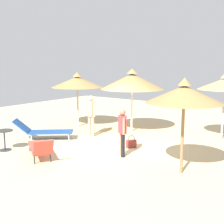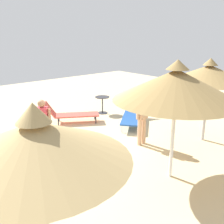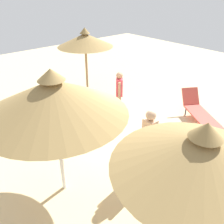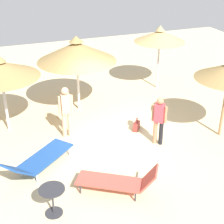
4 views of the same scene
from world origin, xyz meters
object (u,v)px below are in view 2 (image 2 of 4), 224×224
at_px(parasol_umbrella_near_left, 209,73).
at_px(lounge_chair_far_right, 70,114).
at_px(parasol_umbrella_edge, 36,142).
at_px(side_table_round, 102,102).
at_px(person_standing_near_right, 142,114).
at_px(parasol_umbrella_front, 176,85).
at_px(handbag, 72,156).
at_px(person_standing_back, 43,123).
at_px(lounge_chair_far_left, 132,113).

bearing_deg(parasol_umbrella_near_left, lounge_chair_far_right, -151.40).
relative_size(parasol_umbrella_edge, side_table_round, 3.70).
distance_m(parasol_umbrella_edge, person_standing_near_right, 5.51).
relative_size(parasol_umbrella_front, lounge_chair_far_right, 1.39).
distance_m(parasol_umbrella_near_left, parasol_umbrella_edge, 6.62).
bearing_deg(parasol_umbrella_edge, handbag, 142.76).
distance_m(parasol_umbrella_edge, side_table_round, 8.58).
bearing_deg(person_standing_back, side_table_round, 117.31).
height_order(lounge_chair_far_right, handbag, lounge_chair_far_right).
xyz_separation_m(parasol_umbrella_near_left, handbag, (-1.51, -4.07, -2.02)).
bearing_deg(parasol_umbrella_edge, person_standing_near_right, 119.86).
bearing_deg(person_standing_near_right, parasol_umbrella_front, -26.65).
bearing_deg(lounge_chair_far_right, parasol_umbrella_front, -3.68).
bearing_deg(parasol_umbrella_front, parasol_umbrella_edge, -76.73).
xyz_separation_m(parasol_umbrella_edge, person_standing_near_right, (-2.67, 4.65, -1.27)).
height_order(parasol_umbrella_edge, lounge_chair_far_right, parasol_umbrella_edge).
distance_m(parasol_umbrella_edge, handbag, 4.43).
relative_size(lounge_chair_far_left, handbag, 4.80).
bearing_deg(side_table_round, parasol_umbrella_edge, -43.90).
bearing_deg(lounge_chair_far_right, person_standing_near_right, 10.11).
bearing_deg(person_standing_near_right, lounge_chair_far_left, 142.78).
xyz_separation_m(handbag, side_table_round, (-2.95, 3.46, 0.34)).
distance_m(person_standing_near_right, handbag, 2.48).
distance_m(lounge_chair_far_right, handbag, 3.29).
bearing_deg(parasol_umbrella_front, parasol_umbrella_near_left, 104.71).
distance_m(lounge_chair_far_right, person_standing_back, 2.74).
relative_size(person_standing_back, handbag, 3.44).
distance_m(parasol_umbrella_edge, person_standing_back, 4.80).
height_order(parasol_umbrella_edge, handbag, parasol_umbrella_edge).
xyz_separation_m(parasol_umbrella_front, lounge_chair_far_right, (-5.01, 0.32, -1.91)).
bearing_deg(lounge_chair_far_left, side_table_round, -178.23).
xyz_separation_m(parasol_umbrella_edge, side_table_round, (-6.05, 5.82, -1.77)).
bearing_deg(parasol_umbrella_edge, lounge_chair_far_right, 145.29).
bearing_deg(parasol_umbrella_front, lounge_chair_far_right, 176.32).
relative_size(person_standing_near_right, side_table_round, 2.38).
bearing_deg(parasol_umbrella_front, lounge_chair_far_left, 148.04).
xyz_separation_m(lounge_chair_far_left, person_standing_back, (0.17, -3.80, 0.52)).
bearing_deg(lounge_chair_far_right, lounge_chair_far_left, 48.03).
bearing_deg(handbag, lounge_chair_far_right, 148.31).
relative_size(parasol_umbrella_near_left, handbag, 5.70).
distance_m(lounge_chair_far_right, lounge_chair_far_left, 2.41).
xyz_separation_m(lounge_chair_far_right, side_table_round, (-0.16, 1.74, 0.13)).
height_order(parasol_umbrella_near_left, parasol_umbrella_front, parasol_umbrella_front).
height_order(lounge_chair_far_right, person_standing_near_right, person_standing_near_right).
xyz_separation_m(person_standing_near_right, handbag, (-0.43, -2.30, -0.84)).
relative_size(lounge_chair_far_right, lounge_chair_far_left, 0.92).
relative_size(parasol_umbrella_front, side_table_round, 3.88).
distance_m(parasol_umbrella_near_left, lounge_chair_far_right, 5.23).
bearing_deg(side_table_round, parasol_umbrella_front, -21.77).
relative_size(lounge_chair_far_right, side_table_round, 2.79).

